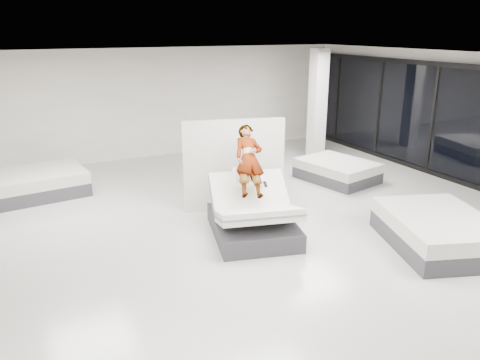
{
  "coord_description": "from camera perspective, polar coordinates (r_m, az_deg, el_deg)",
  "views": [
    {
      "loc": [
        -4.02,
        -6.57,
        3.73
      ],
      "look_at": [
        -0.28,
        0.93,
        1.0
      ],
      "focal_mm": 35.0,
      "sensor_mm": 36.0,
      "label": 1
    }
  ],
  "objects": [
    {
      "name": "remote",
      "position": [
        8.55,
        3.11,
        -0.51
      ],
      "size": [
        0.08,
        0.15,
        0.08
      ],
      "primitive_type": "cube",
      "rotation": [
        0.35,
        0.0,
        -0.25
      ],
      "color": "black",
      "rests_on": "person"
    },
    {
      "name": "person",
      "position": [
        8.77,
        1.15,
        1.13
      ],
      "size": [
        0.89,
        1.47,
        1.34
      ],
      "primitive_type": "imported",
      "rotation": [
        0.8,
        0.0,
        -0.25
      ],
      "color": "slate",
      "rests_on": "hero_bed"
    },
    {
      "name": "room",
      "position": [
        7.99,
        4.76,
        2.52
      ],
      "size": [
        14.0,
        14.04,
        3.2
      ],
      "color": "beige",
      "rests_on": "ground"
    },
    {
      "name": "column",
      "position": [
        13.83,
        9.41,
        8.96
      ],
      "size": [
        0.4,
        0.4,
        3.2
      ],
      "primitive_type": "cube",
      "color": "silver",
      "rests_on": "floor"
    },
    {
      "name": "flat_bed_right_near",
      "position": [
        9.05,
        22.98,
        -5.77
      ],
      "size": [
        2.23,
        2.56,
        0.59
      ],
      "color": "#343338",
      "rests_on": "floor"
    },
    {
      "name": "hero_bed",
      "position": [
        8.75,
        1.59,
        -4.49
      ],
      "size": [
        1.88,
        2.23,
        1.19
      ],
      "color": "#343338",
      "rests_on": "floor"
    },
    {
      "name": "divider_panel",
      "position": [
        9.85,
        -0.7,
        1.82
      ],
      "size": [
        2.1,
        0.65,
        1.95
      ],
      "primitive_type": "cube",
      "rotation": [
        0.0,
        0.0,
        -0.26
      ],
      "color": "silver",
      "rests_on": "floor"
    },
    {
      "name": "flat_bed_right_far",
      "position": [
        12.22,
        11.74,
        1.13
      ],
      "size": [
        1.74,
        2.09,
        0.51
      ],
      "color": "#343338",
      "rests_on": "floor"
    },
    {
      "name": "flat_bed_left_far",
      "position": [
        11.87,
        -23.49,
        -0.36
      ],
      "size": [
        2.25,
        1.79,
        0.57
      ],
      "color": "#343338",
      "rests_on": "floor"
    }
  ]
}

